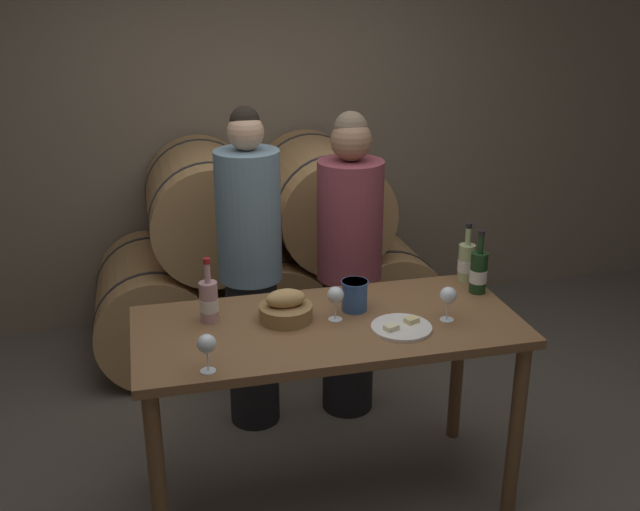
{
  "coord_description": "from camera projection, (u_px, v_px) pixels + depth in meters",
  "views": [
    {
      "loc": [
        -0.72,
        -2.76,
        2.28
      ],
      "look_at": [
        0.0,
        0.15,
        1.14
      ],
      "focal_mm": 42.0,
      "sensor_mm": 36.0,
      "label": 1
    }
  ],
  "objects": [
    {
      "name": "ground_plane",
      "position": [
        328.0,
        494.0,
        3.48
      ],
      "size": [
        10.0,
        10.0,
        0.0
      ],
      "primitive_type": "plane",
      "color": "#665E51"
    },
    {
      "name": "stone_wall_back",
      "position": [
        246.0,
        83.0,
        4.87
      ],
      "size": [
        10.0,
        0.12,
        3.2
      ],
      "color": "gray",
      "rests_on": "ground_plane"
    },
    {
      "name": "barrel_stack",
      "position": [
        266.0,
        259.0,
        4.69
      ],
      "size": [
        2.12,
        0.95,
        1.31
      ],
      "color": "tan",
      "rests_on": "ground_plane"
    },
    {
      "name": "tasting_table",
      "position": [
        328.0,
        348.0,
        3.2
      ],
      "size": [
        1.63,
        0.74,
        0.89
      ],
      "color": "brown",
      "rests_on": "ground_plane"
    },
    {
      "name": "person_left",
      "position": [
        250.0,
        271.0,
        3.77
      ],
      "size": [
        0.32,
        0.32,
        1.69
      ],
      "color": "#232326",
      "rests_on": "ground_plane"
    },
    {
      "name": "person_right",
      "position": [
        349.0,
        266.0,
        3.9
      ],
      "size": [
        0.34,
        0.34,
        1.64
      ],
      "color": "#232326",
      "rests_on": "ground_plane"
    },
    {
      "name": "wine_bottle_red",
      "position": [
        478.0,
        272.0,
        3.43
      ],
      "size": [
        0.08,
        0.08,
        0.3
      ],
      "color": "#193819",
      "rests_on": "tasting_table"
    },
    {
      "name": "wine_bottle_white",
      "position": [
        466.0,
        262.0,
        3.57
      ],
      "size": [
        0.08,
        0.08,
        0.29
      ],
      "color": "#ADBC7F",
      "rests_on": "tasting_table"
    },
    {
      "name": "wine_bottle_rose",
      "position": [
        209.0,
        301.0,
        3.15
      ],
      "size": [
        0.08,
        0.08,
        0.28
      ],
      "color": "#BC8E93",
      "rests_on": "tasting_table"
    },
    {
      "name": "blue_crock",
      "position": [
        355.0,
        294.0,
        3.26
      ],
      "size": [
        0.12,
        0.12,
        0.14
      ],
      "color": "#335693",
      "rests_on": "tasting_table"
    },
    {
      "name": "bread_basket",
      "position": [
        286.0,
        308.0,
        3.17
      ],
      "size": [
        0.23,
        0.23,
        0.14
      ],
      "color": "olive",
      "rests_on": "tasting_table"
    },
    {
      "name": "cheese_plate",
      "position": [
        401.0,
        327.0,
        3.1
      ],
      "size": [
        0.25,
        0.25,
        0.04
      ],
      "color": "white",
      "rests_on": "tasting_table"
    },
    {
      "name": "wine_glass_far_left",
      "position": [
        207.0,
        345.0,
        2.74
      ],
      "size": [
        0.07,
        0.07,
        0.15
      ],
      "color": "white",
      "rests_on": "tasting_table"
    },
    {
      "name": "wine_glass_left",
      "position": [
        335.0,
        296.0,
        3.15
      ],
      "size": [
        0.07,
        0.07,
        0.15
      ],
      "color": "white",
      "rests_on": "tasting_table"
    },
    {
      "name": "wine_glass_center",
      "position": [
        448.0,
        296.0,
        3.15
      ],
      "size": [
        0.07,
        0.07,
        0.15
      ],
      "color": "white",
      "rests_on": "tasting_table"
    }
  ]
}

